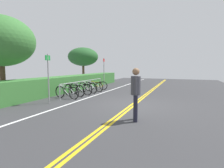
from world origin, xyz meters
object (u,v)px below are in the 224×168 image
bicycle_3 (88,87)px  bicycle_4 (94,87)px  sign_post_near (48,74)px  tree_mid (83,57)px  bicycle_5 (97,85)px  tree_near_left (1,41)px  bicycle_0 (67,92)px  bicycle_2 (81,89)px  bicycle_1 (74,90)px  pedestrian (136,90)px  bike_rack (84,84)px  sign_post_far (104,70)px

bicycle_3 → bicycle_4: size_ratio=0.96×
sign_post_near → tree_mid: tree_mid is taller
bicycle_5 → sign_post_near: sign_post_near is taller
bicycle_5 → tree_mid: size_ratio=0.43×
bicycle_3 → tree_near_left: (-4.11, 2.74, 2.73)m
bicycle_0 → bicycle_2: size_ratio=0.97×
bicycle_4 → bicycle_1: bearing=177.2°
bicycle_2 → sign_post_near: 3.16m
pedestrian → tree_near_left: size_ratio=0.40×
bike_rack → bicycle_3: (0.35, -0.09, -0.29)m
bicycle_1 → sign_post_far: 4.82m
bicycle_2 → pedestrian: pedestrian is taller
bicycle_3 → bicycle_5: bicycle_3 is taller
bicycle_0 → sign_post_near: (-1.45, -0.02, 1.08)m
sign_post_far → tree_mid: (2.90, 3.75, 1.32)m
bike_rack → tree_mid: size_ratio=1.35×
bicycle_0 → bicycle_3: (2.35, -0.03, 0.01)m
pedestrian → bike_rack: bearing=45.4°
bicycle_2 → bicycle_4: size_ratio=1.05×
pedestrian → bicycle_2: bearing=48.4°
bicycle_1 → bicycle_5: (3.25, 0.06, -0.04)m
bicycle_4 → sign_post_near: 4.74m
bike_rack → bicycle_4: 1.20m
sign_post_far → tree_mid: bearing=52.3°
bicycle_2 → bike_rack: bearing=3.0°
bicycle_2 → sign_post_far: 4.14m
bike_rack → bicycle_3: 0.46m
bicycle_3 → tree_near_left: tree_near_left is taller
bicycle_1 → tree_mid: size_ratio=0.45×
bike_rack → bicycle_5: size_ratio=3.17×
bicycle_0 → tree_mid: tree_mid is taller
pedestrian → tree_mid: tree_mid is taller
pedestrian → bicycle_4: bearing=38.4°
bicycle_1 → bicycle_4: bearing=-2.8°
bicycle_3 → bicycle_0: bearing=179.3°
bicycle_3 → bicycle_2: bearing=175.6°
bicycle_5 → bicycle_3: bearing=-175.1°
bicycle_3 → sign_post_near: sign_post_near is taller
bicycle_0 → sign_post_near: bearing=-179.1°
bike_rack → tree_near_left: size_ratio=1.17×
bicycle_4 → tree_mid: size_ratio=0.45×
bicycle_5 → sign_post_far: (1.43, 0.06, 1.17)m
bicycle_2 → bicycle_4: bearing=-2.9°
bicycle_2 → sign_post_near: size_ratio=0.76×
sign_post_far → pedestrian: bearing=-149.4°
bicycle_5 → tree_near_left: tree_near_left is taller
bike_rack → sign_post_near: size_ratio=2.16×
bicycle_1 → bicycle_2: size_ratio=0.95×
bike_rack → sign_post_far: (3.50, 0.12, 0.85)m
pedestrian → sign_post_near: sign_post_near is taller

